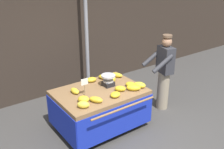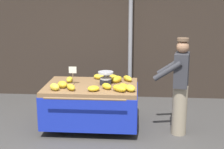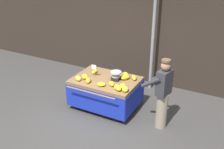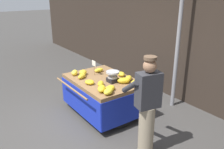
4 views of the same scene
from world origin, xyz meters
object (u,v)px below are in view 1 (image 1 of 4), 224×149
object	(u,v)px
banana_bunch_9	(140,85)
banana_cart	(100,100)
banana_bunch_12	(91,80)
banana_bunch_7	(83,99)
banana_bunch_0	(131,85)
banana_bunch_1	(134,88)
banana_bunch_5	(120,89)
banana_bunch_2	(83,105)
banana_bunch_8	(117,75)
price_sign	(85,83)
banana_bunch_11	(104,77)
banana_bunch_3	(96,100)
street_pole	(86,29)
weighing_scale	(108,80)
banana_bunch_10	(112,78)
vendor_person	(164,73)
banana_bunch_6	(75,91)
banana_bunch_4	(115,95)

from	to	relation	value
banana_bunch_9	banana_cart	bearing A→B (deg)	154.19
banana_bunch_12	banana_bunch_7	bearing A→B (deg)	-130.78
banana_bunch_0	banana_bunch_7	world-z (taller)	banana_bunch_7
banana_bunch_1	banana_bunch_5	size ratio (longest dim) A/B	1.32
banana_bunch_2	banana_bunch_8	world-z (taller)	banana_bunch_2
price_sign	banana_bunch_12	size ratio (longest dim) A/B	1.61
banana_bunch_1	banana_bunch_11	world-z (taller)	banana_bunch_1
banana_bunch_3	banana_bunch_9	size ratio (longest dim) A/B	1.06
street_pole	banana_cart	distance (m)	1.99
weighing_scale	banana_bunch_9	xyz separation A→B (m)	(0.46, -0.42, -0.06)
weighing_scale	price_sign	distance (m)	0.61
banana_bunch_10	vendor_person	size ratio (longest dim) A/B	0.15
banana_bunch_0	banana_bunch_11	world-z (taller)	banana_bunch_11
banana_bunch_3	banana_bunch_0	bearing A→B (deg)	8.45
weighing_scale	banana_bunch_3	distance (m)	0.71
banana_bunch_8	banana_cart	bearing A→B (deg)	-153.28
banana_bunch_6	banana_bunch_8	size ratio (longest dim) A/B	0.87
banana_bunch_7	banana_bunch_10	xyz separation A→B (m)	(0.93, 0.44, 0.00)
banana_bunch_5	banana_bunch_8	xyz separation A→B (m)	(0.35, 0.58, -0.00)
banana_bunch_2	banana_bunch_11	world-z (taller)	banana_bunch_2
banana_bunch_8	banana_bunch_10	bearing A→B (deg)	-151.47
banana_bunch_0	banana_bunch_11	bearing A→B (deg)	108.62
banana_cart	banana_bunch_9	distance (m)	0.84
banana_bunch_8	banana_bunch_11	xyz separation A→B (m)	(-0.27, 0.08, -0.00)
banana_cart	banana_bunch_12	distance (m)	0.52
banana_bunch_4	banana_bunch_7	distance (m)	0.60
banana_bunch_4	banana_bunch_7	size ratio (longest dim) A/B	1.01
banana_bunch_7	banana_bunch_5	bearing A→B (deg)	-2.04
banana_bunch_0	banana_bunch_9	xyz separation A→B (m)	(0.12, -0.13, 0.01)
banana_bunch_0	banana_bunch_2	distance (m)	1.18
price_sign	banana_bunch_11	size ratio (longest dim) A/B	1.42
street_pole	banana_bunch_10	distance (m)	1.56
banana_bunch_4	vendor_person	bearing A→B (deg)	7.99
banana_bunch_3	banana_bunch_5	size ratio (longest dim) A/B	1.22
street_pole	banana_bunch_8	size ratio (longest dim) A/B	12.17
price_sign	banana_bunch_11	xyz separation A→B (m)	(0.71, 0.43, -0.20)
banana_bunch_1	banana_bunch_12	size ratio (longest dim) A/B	1.30
banana_bunch_6	banana_bunch_10	bearing A→B (deg)	2.85
street_pole	banana_bunch_7	distance (m)	2.26
banana_cart	banana_bunch_1	world-z (taller)	banana_bunch_1
banana_bunch_1	banana_bunch_10	size ratio (longest dim) A/B	1.05
banana_cart	price_sign	xyz separation A→B (m)	(-0.33, -0.02, 0.46)
banana_bunch_5	banana_bunch_9	size ratio (longest dim) A/B	0.86
banana_bunch_3	banana_bunch_7	world-z (taller)	banana_bunch_7
banana_bunch_2	price_sign	bearing A→B (deg)	56.07
banana_bunch_3	banana_bunch_6	size ratio (longest dim) A/B	1.09
banana_bunch_8	banana_bunch_2	bearing A→B (deg)	-149.77
price_sign	banana_bunch_2	world-z (taller)	price_sign
street_pole	banana_bunch_10	world-z (taller)	street_pole
banana_bunch_10	banana_bunch_6	bearing A→B (deg)	-177.15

